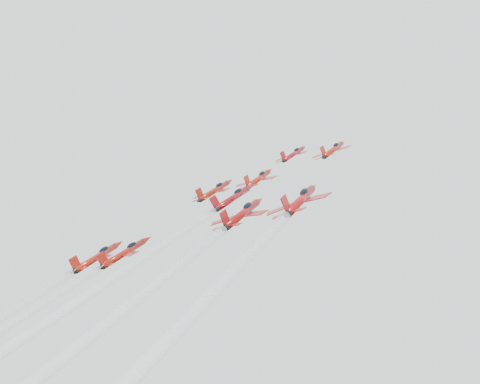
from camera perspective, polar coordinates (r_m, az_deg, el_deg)
The scene contains 5 objects.
jet_lead at distance 149.72m, azimuth 4.60°, elevation 3.28°, with size 8.38×10.10×8.30m.
jet_row2_left at distance 145.78m, azimuth -2.16°, elevation 0.16°, with size 9.99×12.04×9.89m.
jet_row2_center at distance 134.92m, azimuth 1.62°, elevation 1.17°, with size 9.40×11.33×9.31m.
jet_row2_right at distance 131.74m, azimuth 7.97°, elevation 3.63°, with size 8.47×10.20×8.38m.
jet_center at distance 90.60m, azimuth -16.30°, elevation -11.28°, with size 10.08×85.76×70.92m.
Camera 1 is at (72.35, -88.40, 117.33)m, focal length 50.00 mm.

